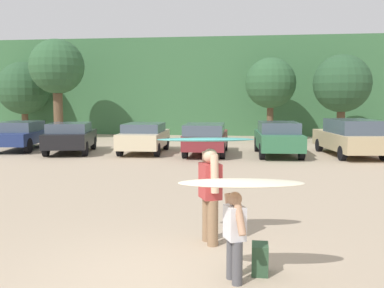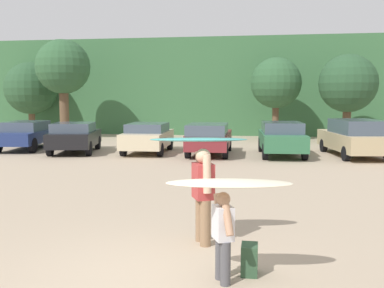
# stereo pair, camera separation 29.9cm
# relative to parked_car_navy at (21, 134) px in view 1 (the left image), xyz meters

# --- Properties ---
(ground_plane) EXTENTS (120.00, 120.00, 0.00)m
(ground_plane) POSITION_rel_parked_car_navy_xyz_m (10.04, -14.60, -0.77)
(ground_plane) COLOR tan
(hillside_ridge) EXTENTS (108.00, 12.00, 6.68)m
(hillside_ridge) POSITION_rel_parked_car_navy_xyz_m (10.04, 15.66, 2.57)
(hillside_ridge) COLOR #38663D
(hillside_ridge) RESTS_ON ground_plane
(tree_far_left) EXTENTS (3.55, 3.55, 5.00)m
(tree_far_left) POSITION_rel_parked_car_navy_xyz_m (-4.09, 8.06, 2.43)
(tree_far_left) COLOR brown
(tree_far_left) RESTS_ON ground_plane
(tree_center) EXTENTS (3.38, 3.38, 6.20)m
(tree_center) POSITION_rel_parked_car_navy_xyz_m (-0.67, 5.84, 3.66)
(tree_center) COLOR brown
(tree_center) RESTS_ON ground_plane
(tree_ridge_back) EXTENTS (3.06, 3.06, 5.00)m
(tree_ridge_back) POSITION_rel_parked_car_navy_xyz_m (12.44, 6.94, 2.67)
(tree_ridge_back) COLOR brown
(tree_ridge_back) RESTS_ON ground_plane
(tree_center_left) EXTENTS (3.30, 3.30, 5.05)m
(tree_center_left) POSITION_rel_parked_car_navy_xyz_m (16.44, 5.98, 2.59)
(tree_center_left) COLOR brown
(tree_center_left) RESTS_ON ground_plane
(parked_car_navy) EXTENTS (2.41, 4.58, 1.41)m
(parked_car_navy) POSITION_rel_parked_car_navy_xyz_m (0.00, 0.00, 0.00)
(parked_car_navy) COLOR navy
(parked_car_navy) RESTS_ON ground_plane
(parked_car_black) EXTENTS (2.67, 4.21, 1.43)m
(parked_car_black) POSITION_rel_parked_car_navy_xyz_m (2.94, -0.90, -0.00)
(parked_car_black) COLOR black
(parked_car_black) RESTS_ON ground_plane
(parked_car_champagne) EXTENTS (2.02, 4.12, 1.39)m
(parked_car_champagne) POSITION_rel_parked_car_navy_xyz_m (6.35, -0.36, -0.02)
(parked_car_champagne) COLOR beige
(parked_car_champagne) RESTS_ON ground_plane
(parked_car_maroon) EXTENTS (1.91, 4.55, 1.46)m
(parked_car_maroon) POSITION_rel_parked_car_navy_xyz_m (9.31, -0.81, 0.03)
(parked_car_maroon) COLOR maroon
(parked_car_maroon) RESTS_ON ground_plane
(parked_car_forest_green) EXTENTS (2.08, 4.39, 1.51)m
(parked_car_forest_green) POSITION_rel_parked_car_navy_xyz_m (12.52, -0.52, 0.04)
(parked_car_forest_green) COLOR #2D6642
(parked_car_forest_green) RESTS_ON ground_plane
(parked_car_tan) EXTENTS (2.64, 5.03, 1.64)m
(parked_car_tan) POSITION_rel_parked_car_navy_xyz_m (15.71, -0.25, 0.09)
(parked_car_tan) COLOR tan
(parked_car_tan) RESTS_ON ground_plane
(person_adult) EXTENTS (0.46, 0.65, 1.70)m
(person_adult) POSITION_rel_parked_car_navy_xyz_m (10.66, -13.05, 0.19)
(person_adult) COLOR #8C6B4C
(person_adult) RESTS_ON ground_plane
(person_child) EXTENTS (0.37, 0.65, 1.29)m
(person_child) POSITION_rel_parked_car_navy_xyz_m (11.16, -14.68, -0.04)
(person_child) COLOR #4C4C51
(person_child) RESTS_ON ground_plane
(surfboard_teal) EXTENTS (1.77, 0.78, 0.09)m
(surfboard_teal) POSITION_rel_parked_car_navy_xyz_m (10.58, -13.04, 1.09)
(surfboard_teal) COLOR teal
(surfboard_cream) EXTENTS (1.78, 0.70, 0.10)m
(surfboard_cream) POSITION_rel_parked_car_navy_xyz_m (11.25, -14.78, 0.66)
(surfboard_cream) COLOR beige
(backpack_dropped) EXTENTS (0.24, 0.34, 0.45)m
(backpack_dropped) POSITION_rel_parked_car_navy_xyz_m (11.52, -14.34, -0.55)
(backpack_dropped) COLOR #2D4C33
(backpack_dropped) RESTS_ON ground_plane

